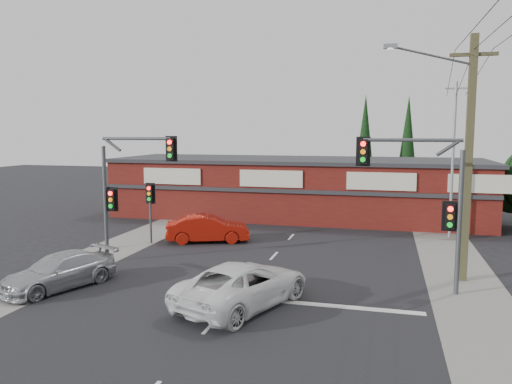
% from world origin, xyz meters
% --- Properties ---
extents(ground, '(120.00, 120.00, 0.00)m').
position_xyz_m(ground, '(0.00, 0.00, 0.00)').
color(ground, black).
rests_on(ground, ground).
extents(road_strip, '(14.00, 70.00, 0.01)m').
position_xyz_m(road_strip, '(0.00, 5.00, 0.01)').
color(road_strip, black).
rests_on(road_strip, ground).
extents(verge_left, '(3.00, 70.00, 0.02)m').
position_xyz_m(verge_left, '(-8.50, 5.00, 0.01)').
color(verge_left, gray).
rests_on(verge_left, ground).
extents(verge_right, '(3.00, 70.00, 0.02)m').
position_xyz_m(verge_right, '(8.50, 5.00, 0.01)').
color(verge_right, gray).
rests_on(verge_right, ground).
extents(stop_line, '(6.50, 0.35, 0.01)m').
position_xyz_m(stop_line, '(3.50, -1.50, 0.01)').
color(stop_line, silver).
rests_on(stop_line, ground).
extents(white_suv, '(4.48, 6.20, 1.57)m').
position_xyz_m(white_suv, '(0.49, -2.23, 0.78)').
color(white_suv, white).
rests_on(white_suv, ground).
extents(silver_suv, '(3.48, 5.02, 1.35)m').
position_xyz_m(silver_suv, '(-7.12, -2.14, 0.67)').
color(silver_suv, '#B0B3B6').
rests_on(silver_suv, ground).
extents(red_sedan, '(4.88, 3.09, 1.52)m').
position_xyz_m(red_sedan, '(-4.29, 7.19, 0.76)').
color(red_sedan, '#AC160A').
rests_on(red_sedan, ground).
extents(lane_dashes, '(0.12, 61.38, 0.01)m').
position_xyz_m(lane_dashes, '(0.00, 11.89, 0.01)').
color(lane_dashes, silver).
rests_on(lane_dashes, ground).
extents(shop_building, '(27.30, 8.40, 4.22)m').
position_xyz_m(shop_building, '(-0.99, 16.99, 2.13)').
color(shop_building, '#531410').
rests_on(shop_building, ground).
extents(conifer_near, '(1.80, 1.80, 9.25)m').
position_xyz_m(conifer_near, '(3.50, 24.00, 5.48)').
color(conifer_near, '#2D2116').
rests_on(conifer_near, ground).
extents(conifer_far, '(1.80, 1.80, 9.25)m').
position_xyz_m(conifer_far, '(7.00, 26.00, 5.48)').
color(conifer_far, '#2D2116').
rests_on(conifer_far, ground).
extents(traffic_mast_left, '(3.77, 0.27, 5.97)m').
position_xyz_m(traffic_mast_left, '(-6.43, 2.00, 3.93)').
color(traffic_mast_left, '#47494C').
rests_on(traffic_mast_left, ground).
extents(traffic_mast_right, '(3.96, 0.27, 5.97)m').
position_xyz_m(traffic_mast_right, '(6.86, 1.00, 3.95)').
color(traffic_mast_right, '#47494C').
rests_on(traffic_mast_right, ground).
extents(pedestal_signal, '(0.55, 0.27, 3.38)m').
position_xyz_m(pedestal_signal, '(-7.20, 6.01, 2.41)').
color(pedestal_signal, '#47494C').
rests_on(pedestal_signal, ground).
extents(utility_pole, '(4.38, 0.59, 10.00)m').
position_xyz_m(utility_pole, '(8.36, 2.99, 5.40)').
color(utility_pole, brown).
rests_on(utility_pole, ground).
extents(steel_pole, '(1.20, 0.16, 9.00)m').
position_xyz_m(steel_pole, '(9.00, 12.00, 4.70)').
color(steel_pole, gray).
rests_on(steel_pole, ground).
extents(power_lines, '(2.01, 29.00, 1.22)m').
position_xyz_m(power_lines, '(8.47, -2.47, 9.04)').
color(power_lines, black).
rests_on(power_lines, ground).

